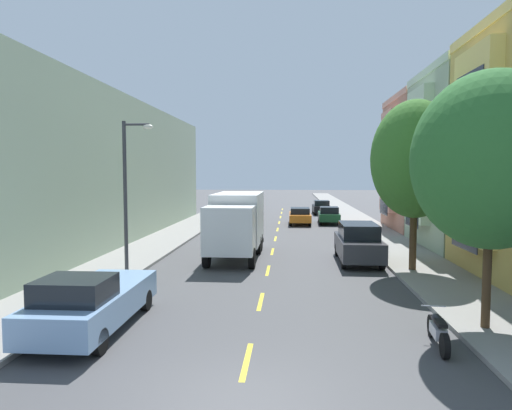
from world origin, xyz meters
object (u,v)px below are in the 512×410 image
Objects in this scene: delivery_box_truck at (237,221)px; parked_hatchback_forest at (329,215)px; parked_hatchback_champagne at (243,205)px; street_lamp at (129,184)px; parked_motorcycle at (438,331)px; parked_hatchback_black at (321,207)px; parked_sedan_silver at (229,214)px; street_tree_nearest at (491,160)px; street_tree_second at (415,159)px; parked_suv_charcoal at (358,242)px; parked_pickup_sky at (92,302)px; moving_orange_sedan at (300,216)px.

delivery_box_truck is 1.74× the size of parked_hatchback_forest.
street_lamp is at bearing -92.56° from parked_hatchback_champagne.
parked_hatchback_forest is 28.10m from parked_motorcycle.
parked_hatchback_black is (10.19, 29.61, -3.15)m from street_lamp.
street_tree_nearest is at bearing -68.56° from parked_sedan_silver.
street_tree_second is 1.64× the size of parked_sedan_silver.
parked_suv_charcoal is 13.74m from parked_pickup_sky.
parked_hatchback_champagne reaches higher than moving_orange_sedan.
moving_orange_sedan is 27.71m from parked_motorcycle.
street_lamp is 1.43× the size of parked_sedan_silver.
moving_orange_sedan is (-2.54, 16.56, -0.24)m from parked_suv_charcoal.
parked_hatchback_black is 0.76× the size of parked_pickup_sky.
street_lamp is (-12.34, -1.30, -1.09)m from street_tree_second.
parked_sedan_silver is 8.80m from parked_hatchback_forest.
street_tree_second is at bearing 90.00° from street_tree_nearest.
street_lamp is at bearing -108.99° from parked_hatchback_black.
parked_hatchback_champagne is at bearing 90.00° from parked_sedan_silver.
street_tree_nearest is at bearing 3.88° from parked_pickup_sky.
street_tree_nearest is at bearing -78.11° from parked_suv_charcoal.
parked_hatchback_black is 1.96× the size of parked_motorcycle.
street_tree_nearest is at bearing -74.55° from parked_hatchback_champagne.
parked_hatchback_champagne is at bearing 115.81° from moving_orange_sedan.
parked_hatchback_forest is at bearing 12.21° from moving_orange_sedan.
parked_hatchback_champagne is 40.05m from parked_pickup_sky.
street_tree_second reaches higher than moving_orange_sedan.
delivery_box_truck reaches higher than parked_pickup_sky.
moving_orange_sedan is 2.19× the size of parked_motorcycle.
parked_suv_charcoal is 26.16m from parked_hatchback_black.
parked_hatchback_champagne is 41.55m from parked_motorcycle.
parked_sedan_silver reaches higher than parked_motorcycle.
parked_suv_charcoal is 1.20× the size of parked_hatchback_black.
parked_motorcycle is at bearing -2.87° from parked_pickup_sky.
parked_suv_charcoal is 1.19× the size of parked_hatchback_forest.
parked_pickup_sky is (-10.89, -0.74, -3.92)m from street_tree_nearest.
parked_suv_charcoal is 11.02m from parked_motorcycle.
street_tree_nearest reaches higher than parked_pickup_sky.
parked_motorcycle is (0.50, -37.16, -0.35)m from parked_hatchback_black.
delivery_box_truck is (-8.20, 10.73, -2.86)m from street_tree_nearest.
parked_hatchback_forest is at bearing 90.13° from parked_suv_charcoal.
street_tree_second is 12.46m from street_lamp.
street_lamp is at bearing -116.49° from parked_hatchback_forest.
street_tree_nearest is 27.27m from parked_hatchback_forest.
parked_suv_charcoal is at bearing -8.69° from delivery_box_truck.
parked_hatchback_forest is 28.99m from parked_pickup_sky.
parked_hatchback_champagne is (-8.81, 29.52, -0.23)m from parked_suv_charcoal.
street_tree_nearest reaches higher than street_lamp.
delivery_box_truck is at bearing 127.39° from street_tree_nearest.
street_tree_nearest is 0.94× the size of street_tree_second.
parked_pickup_sky is 27.81m from moving_orange_sedan.
delivery_box_truck is at bearing 159.35° from street_tree_second.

